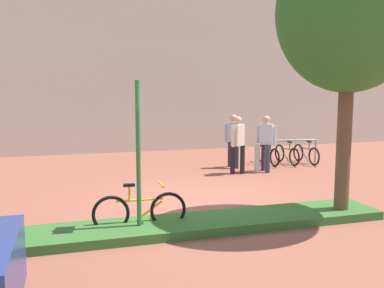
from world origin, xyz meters
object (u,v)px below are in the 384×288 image
object	(u,v)px
person_shirt_blue	(233,137)
person_shirt_white	(238,141)
bollard_steel	(257,158)
person_casual_tan	(266,140)
tree_sidewalk	(350,13)
bike_at_sign	(140,211)
bike_rack_cluster	(287,154)
parking_sign_post	(138,136)

from	to	relation	value
person_shirt_blue	person_shirt_white	distance (m)	1.03
bollard_steel	person_casual_tan	xyz separation A→B (m)	(0.32, 0.09, 0.53)
tree_sidewalk	person_shirt_blue	xyz separation A→B (m)	(0.02, 5.62, -2.93)
bollard_steel	person_casual_tan	bearing A→B (deg)	15.83
bike_at_sign	bike_rack_cluster	distance (m)	8.07
bike_at_sign	bollard_steel	xyz separation A→B (m)	(4.32, 4.26, 0.10)
bollard_steel	person_casual_tan	world-z (taller)	person_casual_tan
parking_sign_post	bike_at_sign	xyz separation A→B (m)	(0.05, 0.22, -1.37)
bike_rack_cluster	person_shirt_blue	bearing A→B (deg)	-176.18
person_shirt_blue	tree_sidewalk	bearing A→B (deg)	-90.16
tree_sidewalk	person_casual_tan	bearing A→B (deg)	81.48
bollard_steel	person_casual_tan	distance (m)	0.63
person_casual_tan	tree_sidewalk	bearing A→B (deg)	-98.52
tree_sidewalk	person_shirt_blue	world-z (taller)	tree_sidewalk
bike_at_sign	bike_rack_cluster	xyz separation A→B (m)	(5.98, 5.42, -0.00)
parking_sign_post	person_casual_tan	distance (m)	6.59
parking_sign_post	bike_at_sign	bearing A→B (deg)	76.82
person_shirt_blue	person_shirt_white	xyz separation A→B (m)	(-0.27, -0.99, 0.00)
bike_at_sign	person_shirt_blue	xyz separation A→B (m)	(3.95, 5.28, 0.63)
bollard_steel	person_shirt_white	distance (m)	0.83
bike_rack_cluster	person_casual_tan	bearing A→B (deg)	-141.43
person_shirt_blue	person_shirt_white	bearing A→B (deg)	-105.16
person_casual_tan	person_shirt_blue	size ratio (longest dim) A/B	1.00
tree_sidewalk	bollard_steel	world-z (taller)	tree_sidewalk
bike_rack_cluster	person_casual_tan	world-z (taller)	person_casual_tan
person_shirt_blue	bollard_steel	bearing A→B (deg)	-70.49
bollard_steel	person_shirt_blue	distance (m)	1.21
bike_at_sign	bike_rack_cluster	size ratio (longest dim) A/B	0.80
person_casual_tan	person_shirt_blue	bearing A→B (deg)	126.39
tree_sidewalk	person_shirt_white	distance (m)	5.49
bike_at_sign	parking_sign_post	bearing A→B (deg)	-103.18
bike_rack_cluster	person_shirt_white	world-z (taller)	person_shirt_white
person_shirt_white	person_casual_tan	bearing A→B (deg)	3.58
person_casual_tan	person_shirt_blue	xyz separation A→B (m)	(-0.69, 0.93, 0.00)
parking_sign_post	bollard_steel	world-z (taller)	parking_sign_post
bike_rack_cluster	bollard_steel	bearing A→B (deg)	-145.11
bike_at_sign	person_shirt_blue	world-z (taller)	person_shirt_blue
bike_rack_cluster	tree_sidewalk	bearing A→B (deg)	-109.52
tree_sidewalk	bike_rack_cluster	size ratio (longest dim) A/B	2.61
bike_rack_cluster	person_casual_tan	size ratio (longest dim) A/B	1.22
parking_sign_post	person_shirt_white	bearing A→B (deg)	50.35
tree_sidewalk	bollard_steel	distance (m)	5.77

